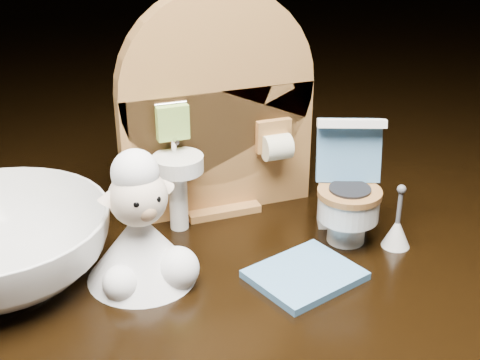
{
  "coord_description": "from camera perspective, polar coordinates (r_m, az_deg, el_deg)",
  "views": [
    {
      "loc": [
        -0.13,
        -0.32,
        0.22
      ],
      "look_at": [
        -0.0,
        0.01,
        0.05
      ],
      "focal_mm": 50.0,
      "sensor_mm": 36.0,
      "label": 1
    }
  ],
  "objects": [
    {
      "name": "bath_mat",
      "position": [
        0.39,
        5.56,
        -8.07
      ],
      "size": [
        0.07,
        0.06,
        0.0
      ],
      "primitive_type": "cube",
      "rotation": [
        0.0,
        0.0,
        0.3
      ],
      "color": "#5188BA",
      "rests_on": "ground"
    },
    {
      "name": "toy_toilet",
      "position": [
        0.42,
        9.12,
        -1.24
      ],
      "size": [
        0.05,
        0.05,
        0.08
      ],
      "rotation": [
        0.0,
        0.0,
        -0.37
      ],
      "color": "white",
      "rests_on": "ground"
    },
    {
      "name": "plush_lamb",
      "position": [
        0.38,
        -8.41,
        -4.75
      ],
      "size": [
        0.06,
        0.06,
        0.08
      ],
      "rotation": [
        0.0,
        0.0,
        0.15
      ],
      "color": "white",
      "rests_on": "ground"
    },
    {
      "name": "backdrop_panel",
      "position": [
        0.44,
        -2.02,
        5.32
      ],
      "size": [
        0.13,
        0.05,
        0.15
      ],
      "color": "#A56F38",
      "rests_on": "ground"
    },
    {
      "name": "toilet_brush",
      "position": [
        0.42,
        13.24,
        -4.2
      ],
      "size": [
        0.02,
        0.02,
        0.04
      ],
      "color": "white",
      "rests_on": "ground"
    }
  ]
}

